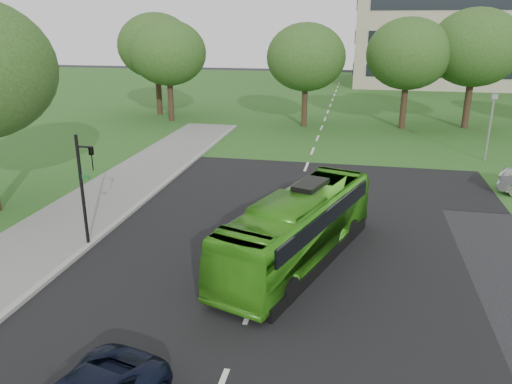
% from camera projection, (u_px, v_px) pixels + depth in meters
% --- Properties ---
extents(ground, '(160.00, 160.00, 0.00)m').
position_uv_depth(ground, '(264.00, 276.00, 17.24)').
color(ground, black).
rests_on(ground, ground).
extents(street_surfaces, '(120.00, 120.00, 0.15)m').
position_uv_depth(street_surfaces, '(313.00, 136.00, 38.40)').
color(street_surfaces, black).
rests_on(street_surfaces, ground).
extents(tree_park_a, '(6.46, 6.46, 8.59)m').
position_uv_depth(tree_park_a, '(168.00, 53.00, 42.46)').
color(tree_park_a, black).
rests_on(tree_park_a, ground).
extents(tree_park_b, '(6.37, 6.37, 8.35)m').
position_uv_depth(tree_park_b, '(306.00, 57.00, 40.17)').
color(tree_park_b, black).
rests_on(tree_park_b, ground).
extents(tree_park_c, '(6.59, 6.59, 8.75)m').
position_uv_depth(tree_park_c, '(408.00, 54.00, 39.30)').
color(tree_park_c, black).
rests_on(tree_park_c, ground).
extents(tree_park_d, '(7.16, 7.16, 9.46)m').
position_uv_depth(tree_park_d, '(475.00, 48.00, 39.21)').
color(tree_park_d, black).
rests_on(tree_park_d, ground).
extents(tree_park_f, '(6.89, 6.89, 9.19)m').
position_uv_depth(tree_park_f, '(156.00, 46.00, 45.37)').
color(tree_park_f, black).
rests_on(tree_park_f, ground).
extents(bus, '(5.04, 9.45, 2.58)m').
position_uv_depth(bus, '(299.00, 228.00, 17.99)').
color(bus, '#3F9C1C').
rests_on(bus, ground).
extents(traffic_light, '(0.72, 0.21, 4.44)m').
position_uv_depth(traffic_light, '(85.00, 183.00, 18.71)').
color(traffic_light, black).
rests_on(traffic_light, ground).
extents(camera_pole, '(0.41, 0.37, 4.20)m').
position_uv_depth(camera_pole, '(491.00, 118.00, 30.62)').
color(camera_pole, gray).
rests_on(camera_pole, ground).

